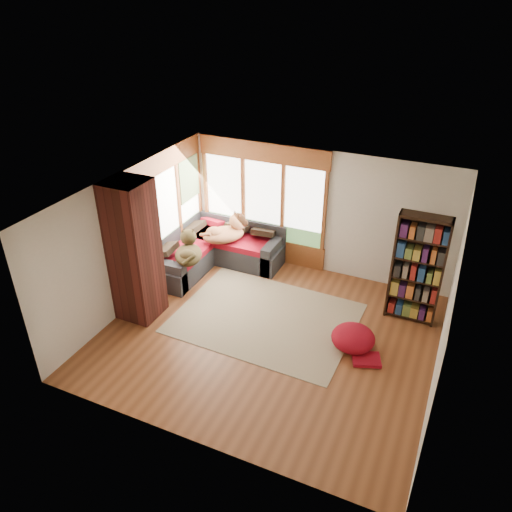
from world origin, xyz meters
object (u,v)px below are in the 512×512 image
Objects in this scene: brick_chimney at (134,251)px; dog_tan at (227,231)px; dog_brindle at (188,250)px; bookshelf at (417,269)px; area_rug at (266,318)px; pouf at (353,337)px; sectional_sofa at (215,254)px.

dog_tan is (0.64, 2.24, -0.50)m from brick_chimney.
brick_chimney is 2.71× the size of dog_brindle.
bookshelf reaches higher than dog_brindle.
brick_chimney reaches higher than bookshelf.
bookshelf is 1.98× the size of dog_tan.
bookshelf is at bearing -50.81° from dog_tan.
area_rug is at bearing -154.96° from bookshelf.
pouf is at bearing 9.33° from brick_chimney.
dog_brindle is at bearing 166.04° from area_rug.
area_rug is at bearing -36.99° from sectional_sofa.
bookshelf reaches higher than pouf.
area_rug is 1.55× the size of bookshelf.
brick_chimney reaches higher than area_rug.
pouf is 0.76× the size of dog_brindle.
brick_chimney is 0.82× the size of area_rug.
bookshelf is (2.38, 1.11, 1.02)m from area_rug.
pouf is at bearing -23.23° from sectional_sofa.
dog_brindle is (-4.23, -0.65, -0.25)m from bookshelf.
pouf is at bearing -120.00° from bookshelf.
dog_brindle is (-0.14, -0.81, 0.47)m from sectional_sofa.
area_rug is (1.71, -1.27, -0.30)m from sectional_sofa.
brick_chimney is 2.63m from area_rug.
sectional_sofa is at bearing 177.72° from bookshelf.
dog_tan is (-1.52, 1.46, 0.79)m from area_rug.
bookshelf reaches higher than dog_tan.
bookshelf is at bearing 60.00° from pouf.
brick_chimney is 2.38m from dog_tan.
sectional_sofa reaches higher than pouf.
dog_tan is at bearing 73.94° from brick_chimney.
dog_tan is (-3.90, 0.35, -0.23)m from bookshelf.
dog_tan is at bearing 174.85° from bookshelf.
sectional_sofa is at bearing 77.71° from brick_chimney.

